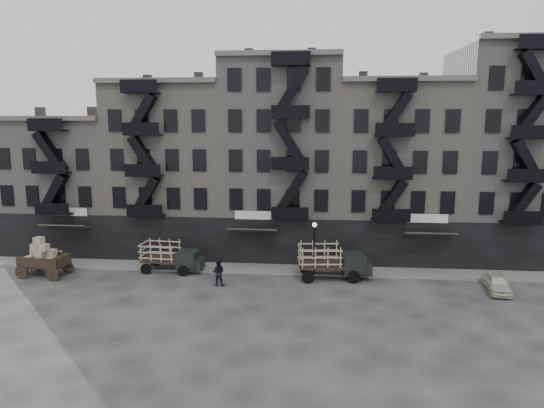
# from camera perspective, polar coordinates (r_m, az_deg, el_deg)

# --- Properties ---
(ground) EXTENTS (140.00, 140.00, 0.00)m
(ground) POSITION_cam_1_polar(r_m,az_deg,el_deg) (36.35, 0.10, -9.60)
(ground) COLOR #38383A
(ground) RESTS_ON ground
(sidewalk) EXTENTS (55.00, 2.50, 0.15)m
(sidewalk) POSITION_cam_1_polar(r_m,az_deg,el_deg) (39.86, 0.59, -7.66)
(sidewalk) COLOR slate
(sidewalk) RESTS_ON ground
(building_west) EXTENTS (10.00, 11.35, 13.20)m
(building_west) POSITION_cam_1_polar(r_m,az_deg,el_deg) (49.98, -22.30, 2.22)
(building_west) COLOR gray
(building_west) RESTS_ON ground
(building_midwest) EXTENTS (10.00, 11.35, 16.20)m
(building_midwest) POSITION_cam_1_polar(r_m,az_deg,el_deg) (46.03, -11.29, 4.04)
(building_midwest) COLOR gray
(building_midwest) RESTS_ON ground
(building_center) EXTENTS (10.00, 11.35, 18.20)m
(building_center) POSITION_cam_1_polar(r_m,az_deg,el_deg) (44.14, 1.26, 5.28)
(building_center) COLOR gray
(building_center) RESTS_ON ground
(building_mideast) EXTENTS (10.00, 11.35, 16.20)m
(building_mideast) POSITION_cam_1_polar(r_m,az_deg,el_deg) (44.67, 14.19, 3.74)
(building_mideast) COLOR gray
(building_mideast) RESTS_ON ground
(building_east) EXTENTS (10.00, 11.35, 19.20)m
(building_east) POSITION_cam_1_polar(r_m,az_deg,el_deg) (47.13, 26.42, 5.14)
(building_east) COLOR gray
(building_east) RESTS_ON ground
(lamp_post) EXTENTS (0.36, 0.36, 4.28)m
(lamp_post) POSITION_cam_1_polar(r_m,az_deg,el_deg) (37.87, 5.00, -4.40)
(lamp_post) COLOR black
(lamp_post) RESTS_ON ground
(horse) EXTENTS (1.97, 1.15, 1.56)m
(horse) POSITION_cam_1_polar(r_m,az_deg,el_deg) (44.08, -24.41, -5.88)
(horse) COLOR silver
(horse) RESTS_ON ground
(wagon) EXTENTS (3.94, 2.42, 3.17)m
(wagon) POSITION_cam_1_polar(r_m,az_deg,el_deg) (41.91, -25.43, -5.32)
(wagon) COLOR black
(wagon) RESTS_ON ground
(stake_truck_west) EXTENTS (5.05, 2.33, 2.48)m
(stake_truck_west) POSITION_cam_1_polar(r_m,az_deg,el_deg) (39.94, -11.86, -5.84)
(stake_truck_west) COLOR black
(stake_truck_west) RESTS_ON ground
(stake_truck_east) EXTENTS (5.69, 2.75, 2.77)m
(stake_truck_east) POSITION_cam_1_polar(r_m,az_deg,el_deg) (37.66, 7.09, -6.43)
(stake_truck_east) COLOR black
(stake_truck_east) RESTS_ON ground
(car_east) EXTENTS (1.87, 3.81, 1.25)m
(car_east) POSITION_cam_1_polar(r_m,az_deg,el_deg) (38.57, 24.98, -8.43)
(car_east) COLOR beige
(car_east) RESTS_ON ground
(pedestrian_west) EXTENTS (0.66, 0.71, 1.63)m
(pedestrian_west) POSITION_cam_1_polar(r_m,az_deg,el_deg) (43.56, -26.63, -6.20)
(pedestrian_west) COLOR black
(pedestrian_west) RESTS_ON ground
(pedestrian_mid) EXTENTS (1.00, 0.80, 1.99)m
(pedestrian_mid) POSITION_cam_1_polar(r_m,az_deg,el_deg) (36.33, -6.33, -8.01)
(pedestrian_mid) COLOR black
(pedestrian_mid) RESTS_ON ground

